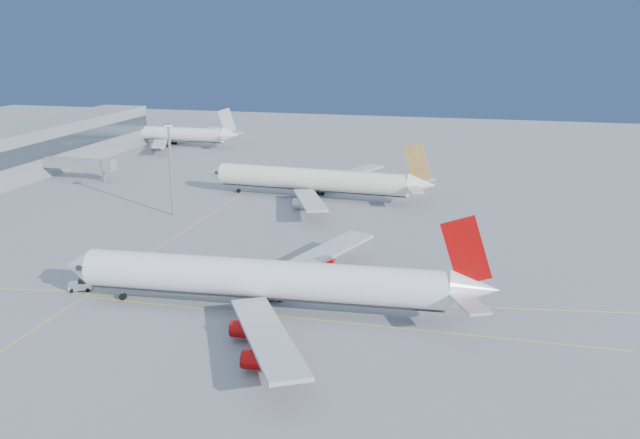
{
  "coord_description": "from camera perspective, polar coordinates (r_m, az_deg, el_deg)",
  "views": [
    {
      "loc": [
        28.2,
        -117.37,
        46.19
      ],
      "look_at": [
        -5.96,
        20.86,
        7.0
      ],
      "focal_mm": 40.0,
      "sensor_mm": 36.0,
      "label": 1
    }
  ],
  "objects": [
    {
      "name": "taxiway_lines",
      "position": [
        138.85,
        -4.96,
        -4.1
      ],
      "size": [
        118.86,
        140.0,
        0.02
      ],
      "color": "yellow",
      "rests_on": "ground"
    },
    {
      "name": "airliner_etihad",
      "position": [
        193.8,
        -0.26,
        3.17
      ],
      "size": [
        65.35,
        60.23,
        17.05
      ],
      "rotation": [
        0.0,
        0.0,
        -0.07
      ],
      "color": "silver",
      "rests_on": "ground"
    },
    {
      "name": "jet_bridge",
      "position": [
        228.6,
        -18.5,
        4.25
      ],
      "size": [
        23.6,
        3.6,
        6.9
      ],
      "color": "gray",
      "rests_on": "ground"
    },
    {
      "name": "terminal",
      "position": [
        250.87,
        -21.23,
        5.48
      ],
      "size": [
        18.4,
        110.0,
        15.0
      ],
      "color": "gray",
      "rests_on": "ground"
    },
    {
      "name": "airliner_virgin",
      "position": [
        117.85,
        -3.9,
        -4.86
      ],
      "size": [
        73.72,
        66.16,
        18.19
      ],
      "rotation": [
        0.0,
        0.0,
        0.05
      ],
      "color": "white",
      "rests_on": "ground"
    },
    {
      "name": "pushback_tug",
      "position": [
        135.11,
        -18.58,
        -4.98
      ],
      "size": [
        4.4,
        3.5,
        2.22
      ],
      "rotation": [
        0.0,
        0.0,
        0.37
      ],
      "color": "white",
      "rests_on": "ground"
    },
    {
      "name": "airliner_third",
      "position": [
        285.92,
        -11.91,
        6.72
      ],
      "size": [
        58.1,
        53.65,
        15.61
      ],
      "rotation": [
        0.0,
        0.0,
        -0.03
      ],
      "color": "white",
      "rests_on": "ground"
    },
    {
      "name": "light_mast",
      "position": [
        178.68,
        -11.88,
        4.57
      ],
      "size": [
        2.0,
        2.0,
        23.13
      ],
      "color": "gray",
      "rests_on": "ground"
    },
    {
      "name": "ground",
      "position": [
        129.24,
        0.35,
        -5.55
      ],
      "size": [
        500.0,
        500.0,
        0.0
      ],
      "primitive_type": "plane",
      "color": "slate",
      "rests_on": "ground"
    }
  ]
}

